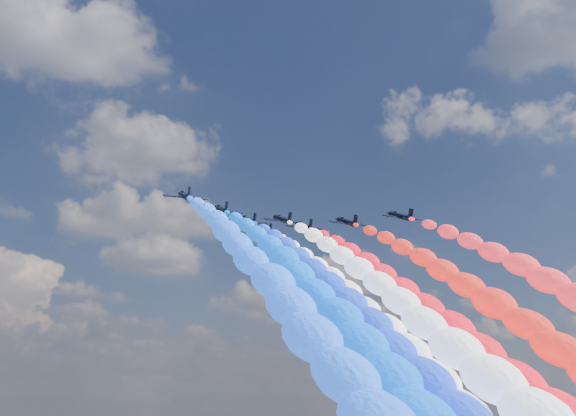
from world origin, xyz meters
name	(u,v)px	position (x,y,z in m)	size (l,w,h in m)	color
jet_0	(185,196)	(-27.45, -4.76, 107.55)	(9.48, 12.72, 2.80)	black
trail_0	(260,290)	(-27.45, -57.18, 80.06)	(7.29, 102.03, 58.51)	#1D56FF
jet_1	(221,210)	(-16.85, 3.83, 107.55)	(9.48, 12.72, 2.80)	black
trail_1	(307,301)	(-16.85, -48.59, 80.06)	(7.29, 102.03, 58.51)	blue
jet_2	(248,220)	(-7.77, 11.67, 107.55)	(9.48, 12.72, 2.80)	black
trail_2	(339,308)	(-7.77, -40.76, 80.06)	(7.29, 102.03, 58.51)	blue
jet_3	(282,219)	(-0.03, 7.84, 107.55)	(9.48, 12.72, 2.80)	black
trail_3	(390,308)	(-0.03, -44.58, 80.06)	(7.29, 102.03, 58.51)	white
jet_4	(265,230)	(-0.25, 20.38, 107.55)	(9.48, 12.72, 2.80)	black
trail_4	(356,315)	(-0.25, -32.04, 80.06)	(7.29, 102.03, 58.51)	white
jet_5	(304,226)	(7.63, 12.53, 107.55)	(9.48, 12.72, 2.80)	black
trail_5	(415,312)	(7.63, -39.89, 80.06)	(7.29, 102.03, 58.51)	red
jet_6	(347,222)	(16.06, 4.47, 107.55)	(9.48, 12.72, 2.80)	black
trail_6	(482,310)	(16.06, -47.95, 80.06)	(7.29, 102.03, 58.51)	red
jet_7	(400,216)	(25.69, -5.59, 107.55)	(9.48, 12.72, 2.80)	black
trail_7	(568,306)	(25.69, -58.02, 80.06)	(7.29, 102.03, 58.51)	red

